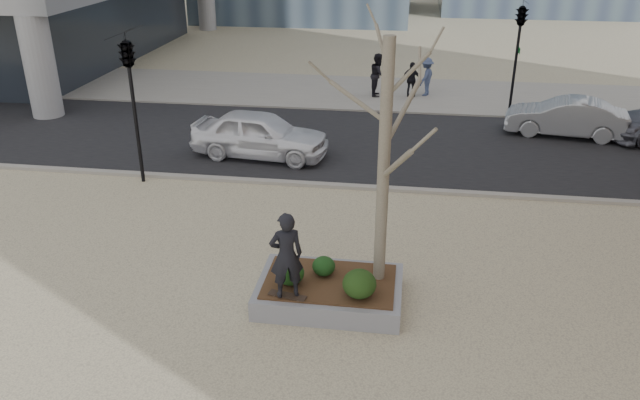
# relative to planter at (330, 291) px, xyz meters

# --- Properties ---
(ground) EXTENTS (120.00, 120.00, 0.00)m
(ground) POSITION_rel_planter_xyz_m (-1.00, 0.00, -0.23)
(ground) COLOR #BCB18A
(ground) RESTS_ON ground
(street) EXTENTS (60.00, 8.00, 0.02)m
(street) POSITION_rel_planter_xyz_m (-1.00, 10.00, -0.21)
(street) COLOR black
(street) RESTS_ON ground
(far_sidewalk) EXTENTS (60.00, 6.00, 0.02)m
(far_sidewalk) POSITION_rel_planter_xyz_m (-1.00, 17.00, -0.21)
(far_sidewalk) COLOR gray
(far_sidewalk) RESTS_ON ground
(planter) EXTENTS (3.00, 2.00, 0.45)m
(planter) POSITION_rel_planter_xyz_m (0.00, 0.00, 0.00)
(planter) COLOR gray
(planter) RESTS_ON ground
(planter_mulch) EXTENTS (2.70, 1.70, 0.04)m
(planter_mulch) POSITION_rel_planter_xyz_m (0.00, 0.00, 0.25)
(planter_mulch) COLOR #382314
(planter_mulch) RESTS_ON planter
(sycamore_tree) EXTENTS (2.80, 2.80, 6.60)m
(sycamore_tree) POSITION_rel_planter_xyz_m (1.00, 0.30, 3.56)
(sycamore_tree) COLOR gray
(sycamore_tree) RESTS_ON planter_mulch
(shrub_left) EXTENTS (0.59, 0.59, 0.50)m
(shrub_left) POSITION_rel_planter_xyz_m (-0.80, -0.22, 0.52)
(shrub_left) COLOR #173410
(shrub_left) RESTS_ON planter_mulch
(shrub_middle) EXTENTS (0.49, 0.49, 0.41)m
(shrub_middle) POSITION_rel_planter_xyz_m (-0.16, 0.22, 0.47)
(shrub_middle) COLOR #113814
(shrub_middle) RESTS_ON planter_mulch
(shrub_right) EXTENTS (0.68, 0.68, 0.58)m
(shrub_right) POSITION_rel_planter_xyz_m (0.66, -0.49, 0.55)
(shrub_right) COLOR black
(shrub_right) RESTS_ON planter_mulch
(skateboard) EXTENTS (0.80, 0.35, 0.08)m
(skateboard) POSITION_rel_planter_xyz_m (-0.76, -0.71, 0.26)
(skateboard) COLOR black
(skateboard) RESTS_ON planter
(skateboarder) EXTENTS (0.77, 0.65, 1.82)m
(skateboarder) POSITION_rel_planter_xyz_m (-0.76, -0.71, 1.21)
(skateboarder) COLOR black
(skateboarder) RESTS_ON skateboard
(police_car) EXTENTS (4.73, 2.33, 1.55)m
(police_car) POSITION_rel_planter_xyz_m (-3.43, 8.21, 0.57)
(police_car) COLOR white
(police_car) RESTS_ON street
(car_silver) EXTENTS (4.39, 2.13, 1.39)m
(car_silver) POSITION_rel_planter_xyz_m (7.09, 11.96, 0.49)
(car_silver) COLOR gray
(car_silver) RESTS_ON street
(pedestrian_a) EXTENTS (0.72, 0.92, 1.87)m
(pedestrian_a) POSITION_rel_planter_xyz_m (-0.02, 16.52, 0.74)
(pedestrian_a) COLOR black
(pedestrian_a) RESTS_ON far_sidewalk
(pedestrian_b) EXTENTS (1.00, 1.25, 1.68)m
(pedestrian_b) POSITION_rel_planter_xyz_m (2.10, 16.85, 0.64)
(pedestrian_b) COLOR #3E4C70
(pedestrian_b) RESTS_ON far_sidewalk
(pedestrian_c) EXTENTS (0.98, 0.66, 1.54)m
(pedestrian_c) POSITION_rel_planter_xyz_m (1.47, 16.50, 0.57)
(pedestrian_c) COLOR black
(pedestrian_c) RESTS_ON far_sidewalk
(traffic_light_near) EXTENTS (0.60, 2.48, 4.50)m
(traffic_light_near) POSITION_rel_planter_xyz_m (-6.50, 5.60, 2.02)
(traffic_light_near) COLOR black
(traffic_light_near) RESTS_ON ground
(traffic_light_far) EXTENTS (0.60, 2.48, 4.50)m
(traffic_light_far) POSITION_rel_planter_xyz_m (5.50, 14.60, 2.02)
(traffic_light_far) COLOR black
(traffic_light_far) RESTS_ON ground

